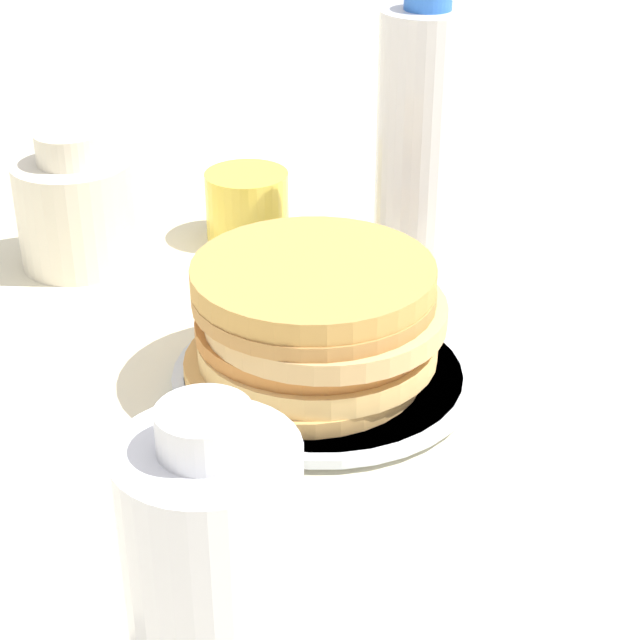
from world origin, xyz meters
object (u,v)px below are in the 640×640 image
at_px(pancake_stack, 315,318).
at_px(juice_glass, 247,206).
at_px(water_bottle_near, 421,143).
at_px(plate, 320,375).
at_px(water_bottle_far, 216,622).
at_px(cream_jug, 76,208).

bearing_deg(pancake_stack, juice_glass, 143.02).
bearing_deg(water_bottle_near, pancake_stack, -75.75).
xyz_separation_m(plate, water_bottle_far, (0.18, -0.29, 0.09)).
xyz_separation_m(cream_jug, water_bottle_near, (0.25, 0.18, 0.07)).
height_order(plate, cream_jug, cream_jug).
distance_m(cream_jug, water_bottle_far, 0.58).
relative_size(juice_glass, cream_jug, 0.64).
relative_size(pancake_stack, juice_glass, 2.36).
height_order(plate, water_bottle_near, water_bottle_near).
relative_size(cream_jug, water_bottle_near, 0.50).
xyz_separation_m(plate, water_bottle_near, (-0.06, 0.21, 0.11)).
bearing_deg(juice_glass, water_bottle_far, -48.60).
relative_size(plate, juice_glass, 2.84).
xyz_separation_m(pancake_stack, water_bottle_near, (-0.05, 0.21, 0.06)).
xyz_separation_m(plate, juice_glass, (-0.22, 0.16, 0.03)).
height_order(pancake_stack, water_bottle_far, water_bottle_far).
bearing_deg(water_bottle_near, juice_glass, -163.76).
height_order(cream_jug, water_bottle_near, water_bottle_near).
bearing_deg(water_bottle_near, cream_jug, -143.05).
xyz_separation_m(plate, cream_jug, (-0.30, 0.03, 0.05)).
bearing_deg(cream_jug, juice_glass, 58.99).
bearing_deg(juice_glass, water_bottle_near, 16.24).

